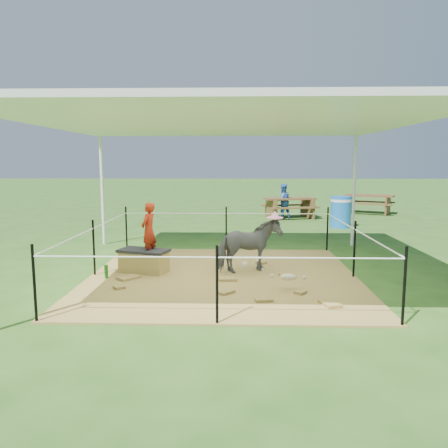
{
  "coord_description": "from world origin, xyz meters",
  "views": [
    {
      "loc": [
        0.24,
        -7.38,
        1.99
      ],
      "look_at": [
        0.0,
        0.6,
        0.85
      ],
      "focal_mm": 35.0,
      "sensor_mm": 36.0,
      "label": 1
    }
  ],
  "objects_px": {
    "pony": "(249,246)",
    "distant_person": "(283,201)",
    "picnic_table_near": "(289,208)",
    "foal": "(288,275)",
    "green_bottle": "(106,272)",
    "picnic_table_far": "(369,204)",
    "straw_bale": "(144,262)",
    "woman": "(149,225)",
    "trash_barrel": "(341,212)"
  },
  "relations": [
    {
      "from": "green_bottle",
      "to": "picnic_table_near",
      "type": "height_order",
      "value": "picnic_table_near"
    },
    {
      "from": "woman",
      "to": "picnic_table_far",
      "type": "relative_size",
      "value": 0.56
    },
    {
      "from": "pony",
      "to": "distant_person",
      "type": "distance_m",
      "value": 7.88
    },
    {
      "from": "straw_bale",
      "to": "woman",
      "type": "distance_m",
      "value": 0.68
    },
    {
      "from": "woman",
      "to": "foal",
      "type": "xyz_separation_m",
      "value": [
        2.36,
        -1.03,
        -0.63
      ]
    },
    {
      "from": "picnic_table_near",
      "to": "straw_bale",
      "type": "bearing_deg",
      "value": -127.67
    },
    {
      "from": "straw_bale",
      "to": "picnic_table_far",
      "type": "bearing_deg",
      "value": 54.06
    },
    {
      "from": "distant_person",
      "to": "woman",
      "type": "bearing_deg",
      "value": 44.62
    },
    {
      "from": "green_bottle",
      "to": "foal",
      "type": "distance_m",
      "value": 3.07
    },
    {
      "from": "pony",
      "to": "trash_barrel",
      "type": "xyz_separation_m",
      "value": [
        2.95,
        5.65,
        -0.03
      ]
    },
    {
      "from": "foal",
      "to": "straw_bale",
      "type": "bearing_deg",
      "value": 157.56
    },
    {
      "from": "straw_bale",
      "to": "picnic_table_near",
      "type": "height_order",
      "value": "picnic_table_near"
    },
    {
      "from": "green_bottle",
      "to": "trash_barrel",
      "type": "height_order",
      "value": "trash_barrel"
    },
    {
      "from": "foal",
      "to": "trash_barrel",
      "type": "relative_size",
      "value": 0.84
    },
    {
      "from": "straw_bale",
      "to": "distant_person",
      "type": "xyz_separation_m",
      "value": [
        3.28,
        7.79,
        0.4
      ]
    },
    {
      "from": "picnic_table_near",
      "to": "picnic_table_far",
      "type": "relative_size",
      "value": 1.0
    },
    {
      "from": "foal",
      "to": "picnic_table_near",
      "type": "relative_size",
      "value": 0.46
    },
    {
      "from": "picnic_table_far",
      "to": "straw_bale",
      "type": "bearing_deg",
      "value": -100.29
    },
    {
      "from": "woman",
      "to": "picnic_table_far",
      "type": "bearing_deg",
      "value": 161.4
    },
    {
      "from": "woman",
      "to": "straw_bale",
      "type": "bearing_deg",
      "value": -73.06
    },
    {
      "from": "pony",
      "to": "trash_barrel",
      "type": "distance_m",
      "value": 6.37
    },
    {
      "from": "woman",
      "to": "green_bottle",
      "type": "distance_m",
      "value": 1.08
    },
    {
      "from": "straw_bale",
      "to": "green_bottle",
      "type": "bearing_deg",
      "value": -140.71
    },
    {
      "from": "straw_bale",
      "to": "foal",
      "type": "relative_size",
      "value": 1.02
    },
    {
      "from": "green_bottle",
      "to": "foal",
      "type": "xyz_separation_m",
      "value": [
        3.01,
        -0.58,
        0.11
      ]
    },
    {
      "from": "distant_person",
      "to": "picnic_table_near",
      "type": "bearing_deg",
      "value": 175.5
    },
    {
      "from": "woman",
      "to": "trash_barrel",
      "type": "xyz_separation_m",
      "value": [
        4.73,
        5.69,
        -0.41
      ]
    },
    {
      "from": "pony",
      "to": "woman",
      "type": "bearing_deg",
      "value": 66.76
    },
    {
      "from": "straw_bale",
      "to": "distant_person",
      "type": "height_order",
      "value": "distant_person"
    },
    {
      "from": "woman",
      "to": "green_bottle",
      "type": "relative_size",
      "value": 4.32
    },
    {
      "from": "picnic_table_near",
      "to": "green_bottle",
      "type": "bearing_deg",
      "value": -129.64
    },
    {
      "from": "foal",
      "to": "picnic_table_far",
      "type": "bearing_deg",
      "value": 67.72
    },
    {
      "from": "woman",
      "to": "distant_person",
      "type": "relative_size",
      "value": 0.8
    },
    {
      "from": "straw_bale",
      "to": "trash_barrel",
      "type": "xyz_separation_m",
      "value": [
        4.83,
        5.69,
        0.26
      ]
    },
    {
      "from": "green_bottle",
      "to": "trash_barrel",
      "type": "xyz_separation_m",
      "value": [
        5.38,
        6.14,
        0.33
      ]
    },
    {
      "from": "pony",
      "to": "foal",
      "type": "bearing_deg",
      "value": -175.87
    },
    {
      "from": "picnic_table_near",
      "to": "foal",
      "type": "bearing_deg",
      "value": -110.37
    },
    {
      "from": "picnic_table_near",
      "to": "distant_person",
      "type": "height_order",
      "value": "distant_person"
    },
    {
      "from": "trash_barrel",
      "to": "woman",
      "type": "bearing_deg",
      "value": -129.73
    },
    {
      "from": "foal",
      "to": "distant_person",
      "type": "xyz_separation_m",
      "value": [
        0.82,
        8.83,
        0.36
      ]
    },
    {
      "from": "straw_bale",
      "to": "picnic_table_far",
      "type": "xyz_separation_m",
      "value": [
        6.79,
        9.36,
        0.15
      ]
    },
    {
      "from": "trash_barrel",
      "to": "distant_person",
      "type": "bearing_deg",
      "value": 126.22
    },
    {
      "from": "green_bottle",
      "to": "distant_person",
      "type": "distance_m",
      "value": 9.1
    },
    {
      "from": "woman",
      "to": "foal",
      "type": "distance_m",
      "value": 2.65
    },
    {
      "from": "green_bottle",
      "to": "distant_person",
      "type": "bearing_deg",
      "value": 65.08
    },
    {
      "from": "picnic_table_far",
      "to": "distant_person",
      "type": "xyz_separation_m",
      "value": [
        -3.5,
        -1.57,
        0.25
      ]
    },
    {
      "from": "foal",
      "to": "picnic_table_far",
      "type": "relative_size",
      "value": 0.46
    },
    {
      "from": "green_bottle",
      "to": "picnic_table_near",
      "type": "relative_size",
      "value": 0.13
    },
    {
      "from": "pony",
      "to": "trash_barrel",
      "type": "height_order",
      "value": "pony"
    },
    {
      "from": "woman",
      "to": "pony",
      "type": "xyz_separation_m",
      "value": [
        1.78,
        0.04,
        -0.38
      ]
    }
  ]
}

